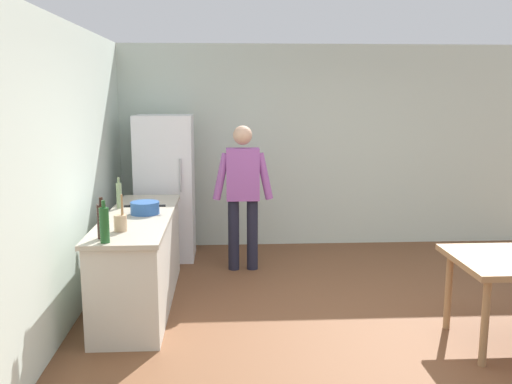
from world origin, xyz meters
TOP-DOWN VIEW (x-y plane):
  - ground_plane at (0.00, 0.00)m, footprint 14.00×14.00m
  - wall_back at (0.00, 3.00)m, footprint 6.40×0.12m
  - wall_left at (-2.60, 0.20)m, footprint 0.12×5.60m
  - kitchen_counter at (-2.00, 0.80)m, footprint 0.64×2.20m
  - refrigerator at (-1.90, 2.40)m, footprint 0.70×0.67m
  - person at (-0.95, 1.85)m, footprint 0.70×0.22m
  - cooking_pot at (-1.94, 0.86)m, footprint 0.40×0.28m
  - utensil_jar at (-2.05, 0.17)m, footprint 0.11×0.11m
  - bottle_vinegar_tall at (-2.24, 1.16)m, footprint 0.06×0.06m
  - bottle_wine_dark at (-2.16, -0.06)m, footprint 0.08×0.08m
  - bottle_wine_green at (-2.11, -0.20)m, footprint 0.08×0.08m

SIDE VIEW (x-z plane):
  - ground_plane at x=0.00m, z-range 0.00..0.00m
  - kitchen_counter at x=-2.00m, z-range 0.00..0.90m
  - refrigerator at x=-1.90m, z-range 0.00..1.80m
  - cooking_pot at x=-1.94m, z-range 0.90..1.02m
  - person at x=-0.95m, z-range 0.13..1.83m
  - utensil_jar at x=-2.05m, z-range 0.82..1.14m
  - bottle_vinegar_tall at x=-2.24m, z-range 0.88..1.20m
  - bottle_wine_dark at x=-2.16m, z-range 0.88..1.22m
  - bottle_wine_green at x=-2.11m, z-range 0.88..1.22m
  - wall_back at x=0.00m, z-range 0.00..2.70m
  - wall_left at x=-2.60m, z-range 0.00..2.70m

